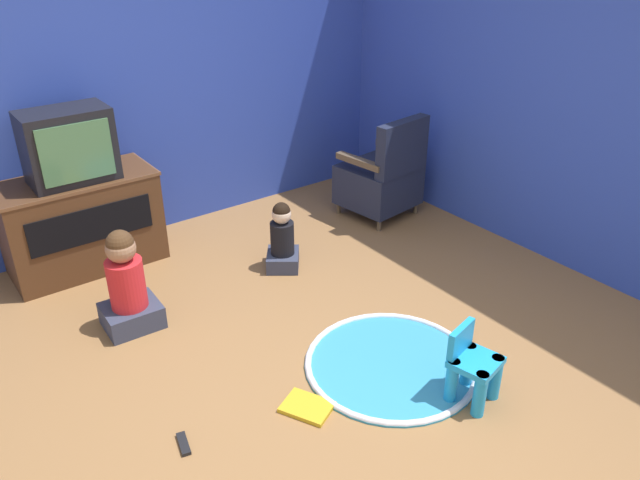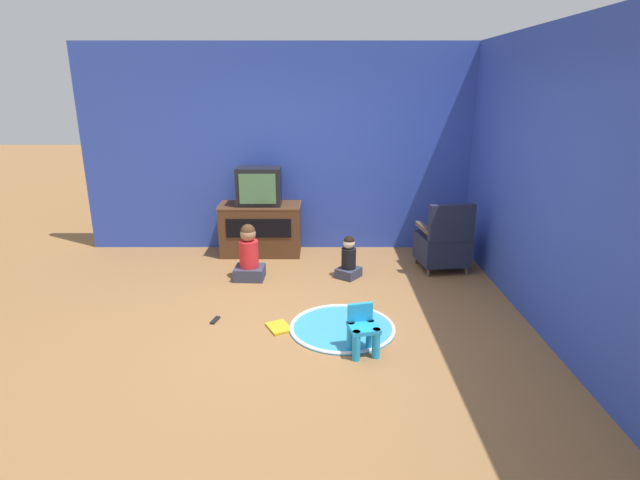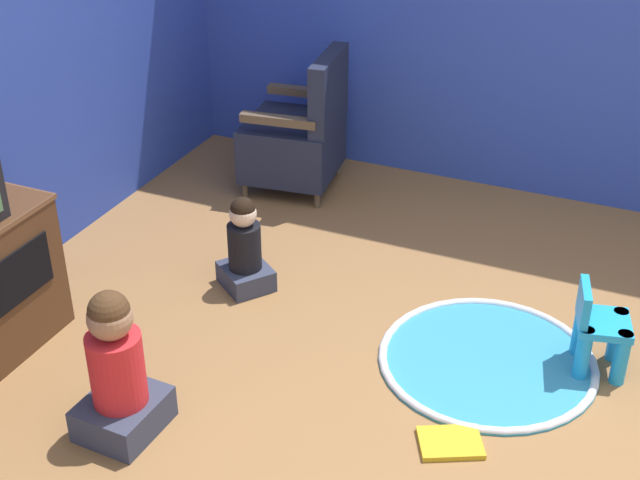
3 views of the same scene
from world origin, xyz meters
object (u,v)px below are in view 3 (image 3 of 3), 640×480
object	(u,v)px
black_armchair	(298,136)
book	(450,443)
child_watching_center	(245,249)
yellow_kid_chair	(598,333)
child_watching_left	(118,373)

from	to	relation	value
black_armchair	book	bearing A→B (deg)	32.02
child_watching_center	book	xyz separation A→B (m)	(-0.73, -1.32, -0.21)
black_armchair	child_watching_center	distance (m)	1.20
yellow_kid_chair	child_watching_center	distance (m)	1.77
child_watching_center	book	size ratio (longest dim) A/B	1.64
child_watching_center	book	bearing A→B (deg)	-172.24
yellow_kid_chair	book	world-z (taller)	yellow_kid_chair
yellow_kid_chair	child_watching_left	world-z (taller)	child_watching_left
yellow_kid_chair	book	size ratio (longest dim) A/B	1.36
black_armchair	child_watching_center	world-z (taller)	black_armchair
child_watching_left	child_watching_center	world-z (taller)	child_watching_left
black_armchair	yellow_kid_chair	bearing A→B (deg)	52.84
child_watching_left	yellow_kid_chair	bearing A→B (deg)	-52.77
black_armchair	yellow_kid_chair	world-z (taller)	black_armchair
child_watching_left	book	bearing A→B (deg)	-68.29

